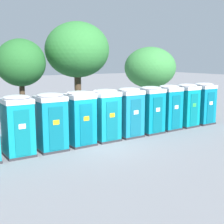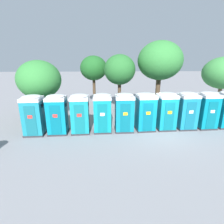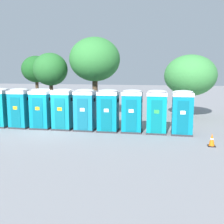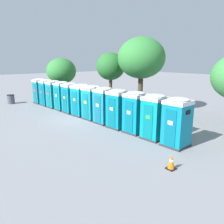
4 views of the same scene
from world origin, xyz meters
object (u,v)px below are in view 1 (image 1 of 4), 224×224
Objects in this scene: portapotty_8 at (150,109)px; portapotty_11 at (203,103)px; portapotty_5 at (80,118)px; street_tree_4 at (150,68)px; street_tree_2 at (21,63)px; portapotty_9 at (169,107)px; portapotty_4 at (51,122)px; street_tree_1 at (77,50)px; portapotty_6 at (105,115)px; portapotty_10 at (186,105)px; portapotty_7 at (129,112)px; portapotty_3 at (18,125)px.

portapotty_11 is at bearing 2.12° from portapotty_8.
portapotty_5 is 4.31m from portapotty_8.
portapotty_8 is at bearing -128.89° from street_tree_4.
street_tree_2 reaches higher than portapotty_8.
portapotty_9 is 7.37m from street_tree_4.
street_tree_4 is at bearing 34.34° from portapotty_5.
portapotty_4 is 5.75m from portapotty_8.
street_tree_2 is at bearing 107.87° from portapotty_5.
street_tree_1 is at bearing 146.65° from portapotty_11.
street_tree_4 is at bearing 83.27° from portapotty_11.
street_tree_1 is at bearing -165.69° from street_tree_4.
portapotty_11 is (2.88, 0.04, 0.00)m from portapotty_9.
portapotty_6 is at bearing -56.03° from street_tree_2.
portapotty_9 is at bearing 2.67° from portapotty_5.
street_tree_1 is 7.49m from street_tree_4.
street_tree_4 reaches higher than portapotty_9.
portapotty_10 is (1.44, 0.03, 0.00)m from portapotty_9.
portapotty_6 is 2.88m from portapotty_8.
portapotty_6 is at bearing 3.17° from portapotty_4.
portapotty_7 and portapotty_11 have the same top height.
street_tree_1 is at bearing 115.91° from portapotty_8.
portapotty_9 is at bearing -120.45° from street_tree_4.
portapotty_11 is (5.75, 0.19, 0.00)m from portapotty_7.
street_tree_1 reaches higher than portapotty_5.
portapotty_5 is at bearing -178.03° from portapotty_8.
portapotty_6 is at bearing -99.35° from street_tree_1.
portapotty_6 is at bearing 3.14° from portapotty_5.
portapotty_9 is at bearing -50.17° from street_tree_1.
portapotty_4 is 4.31m from portapotty_7.
street_tree_2 is at bearing 144.25° from portapotty_8.
portapotty_8 is (2.88, 0.07, -0.00)m from portapotty_6.
portapotty_4 is at bearing -177.22° from portapotty_9.
portapotty_8 is at bearing -175.21° from portapotty_9.
portapotty_5 is 1.00× the size of portapotty_8.
portapotty_6 is at bearing -141.43° from street_tree_4.
portapotty_11 is 8.36m from street_tree_1.
street_tree_4 reaches higher than portapotty_11.
portapotty_4 is 6.68m from street_tree_1.
street_tree_2 reaches higher than portapotty_7.
portapotty_6 is 4.31m from portapotty_9.
portapotty_9 is (7.18, 0.35, 0.00)m from portapotty_4.
portapotty_10 is 9.72m from street_tree_2.
portapotty_6 is 1.44m from portapotty_7.
street_tree_2 is (1.51, 4.34, 2.46)m from portapotty_3.
portapotty_4 is 12.72m from street_tree_4.
portapotty_4 is 1.00× the size of portapotty_11.
portapotty_11 is at bearing 0.32° from portapotty_10.
portapotty_9 is at bearing 2.50° from portapotty_3.
portapotty_5 and portapotty_6 have the same top height.
portapotty_5 and portapotty_11 have the same top height.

